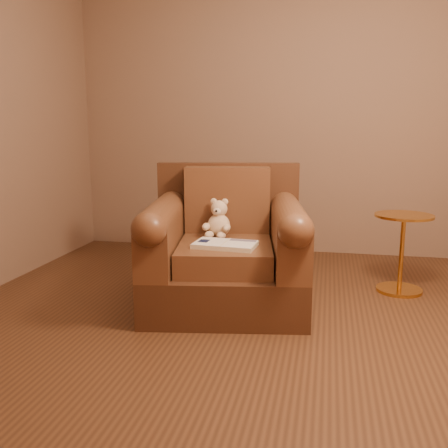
# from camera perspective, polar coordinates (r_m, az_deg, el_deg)

# --- Properties ---
(floor) EXTENTS (4.00, 4.00, 0.00)m
(floor) POSITION_cam_1_polar(r_m,az_deg,el_deg) (3.22, 2.13, -11.39)
(floor) COLOR #53311C
(floor) RESTS_ON ground
(room) EXTENTS (4.02, 4.02, 2.71)m
(room) POSITION_cam_1_polar(r_m,az_deg,el_deg) (3.02, 2.38, 20.31)
(room) COLOR #8B6B55
(room) RESTS_ON ground
(armchair) EXTENTS (1.22, 1.17, 0.96)m
(armchair) POSITION_cam_1_polar(r_m,az_deg,el_deg) (3.49, 0.22, -3.16)
(armchair) COLOR #472817
(armchair) RESTS_ON floor
(teddy_bear) EXTENTS (0.20, 0.23, 0.28)m
(teddy_bear) POSITION_cam_1_polar(r_m,az_deg,el_deg) (3.54, -0.66, 0.21)
(teddy_bear) COLOR beige
(teddy_bear) RESTS_ON armchair
(guidebook) EXTENTS (0.42, 0.27, 0.03)m
(guidebook) POSITION_cam_1_polar(r_m,az_deg,el_deg) (3.25, 0.12, -2.37)
(guidebook) COLOR beige
(guidebook) RESTS_ON armchair
(side_table) EXTENTS (0.42, 0.42, 0.59)m
(side_table) POSITION_cam_1_polar(r_m,az_deg,el_deg) (3.96, 19.65, -2.87)
(side_table) COLOR gold
(side_table) RESTS_ON floor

